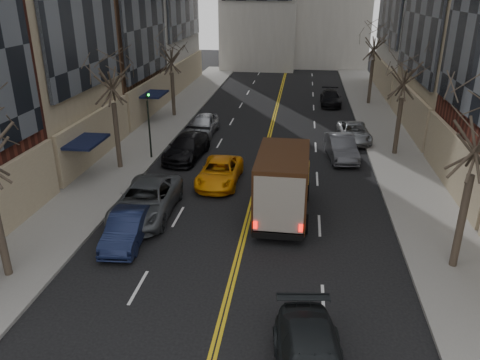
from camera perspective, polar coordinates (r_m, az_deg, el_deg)
The scene contains 17 objects.
sidewalk_left at distance 36.75m, azimuth -10.75°, elevation 5.37°, with size 4.00×66.00×0.15m, color slate.
sidewalk_right at distance 35.57m, azimuth 18.08°, elevation 4.07°, with size 4.00×66.00×0.15m, color slate.
tree_lf_mid at distance 28.86m, azimuth -15.63°, elevation 13.63°, with size 3.20×3.20×8.91m.
tree_lf_far at distance 41.12m, azimuth -8.48°, elevation 15.81°, with size 3.20×3.20×8.12m.
tree_rt_mid at distance 32.28m, azimuth 19.62°, elevation 13.26°, with size 3.20×3.20×8.32m.
tree_rt_far at distance 46.92m, azimuth 16.22°, elevation 16.88°, with size 3.20×3.20×9.11m.
traffic_signal at distance 30.95m, azimuth -11.09°, elevation 7.42°, with size 0.29×0.26×4.70m.
ups_truck at distance 22.96m, azimuth 5.25°, elevation -0.40°, with size 2.69×6.39×3.48m.
taxi at distance 27.20m, azimuth -2.51°, elevation 0.96°, with size 2.24×4.86×1.35m, color orange.
pedestrian at distance 25.93m, azimuth 3.20°, elevation 0.01°, with size 0.55×0.36×1.51m, color black.
parked_lf_b at distance 21.55m, azimuth -13.62°, elevation -5.72°, with size 1.47×4.20×1.39m, color #101834.
parked_lf_c at distance 23.76m, azimuth -11.39°, elevation -2.44°, with size 2.69×5.84×1.62m, color #484B4F.
parked_lf_d at distance 31.46m, azimuth -6.49°, elevation 4.01°, with size 2.11×5.19×1.51m, color black.
parked_lf_e at distance 36.52m, azimuth -4.46°, elevation 6.75°, with size 1.85×4.60×1.57m, color #AEB0B6.
parked_rt_a at distance 31.87m, azimuth 12.22°, elevation 3.91°, with size 1.63×4.68×1.54m, color #44464B.
parked_rt_b at distance 35.85m, azimuth 13.71°, elevation 5.66°, with size 2.18×4.74×1.32m, color #989B9F.
parked_rt_c at distance 46.75m, azimuth 10.99°, elevation 9.78°, with size 1.91×4.71×1.37m, color black.
Camera 1 is at (2.36, -6.31, 10.65)m, focal length 35.00 mm.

